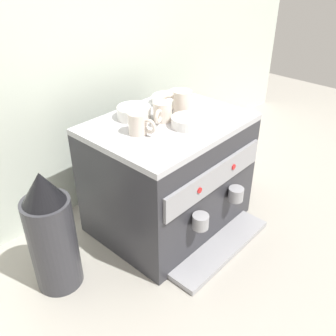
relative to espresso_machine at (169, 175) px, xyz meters
The scene contains 11 objects.
ground_plane 0.22m from the espresso_machine, 90.00° to the left, with size 4.00×4.00×0.00m, color #9E998E.
tiled_backsplash_wall 0.51m from the espresso_machine, 90.00° to the left, with size 2.80×0.03×1.13m, color silver.
espresso_machine is the anchor object (origin of this frame).
ceramic_cup_0 0.26m from the espresso_machine, 114.90° to the left, with size 0.10×0.07×0.07m.
ceramic_cup_1 0.28m from the espresso_machine, 11.60° to the left, with size 0.09×0.09×0.08m.
ceramic_cup_2 0.29m from the espresso_machine, behind, with size 0.06×0.10×0.07m.
ceramic_bowl_0 0.29m from the espresso_machine, 43.70° to the left, with size 0.12×0.12×0.03m.
ceramic_bowl_1 0.25m from the espresso_machine, 79.71° to the right, with size 0.11×0.11×0.03m.
ceramic_bowl_2 0.27m from the espresso_machine, 117.61° to the left, with size 0.12×0.12×0.04m.
coffee_grinder 0.48m from the espresso_machine, behind, with size 0.15×0.15×0.43m.
milk_pitcher 0.47m from the espresso_machine, ahead, with size 0.09×0.09×0.15m, color #B7B7BC.
Camera 1 is at (-0.89, -0.81, 1.00)m, focal length 40.45 mm.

